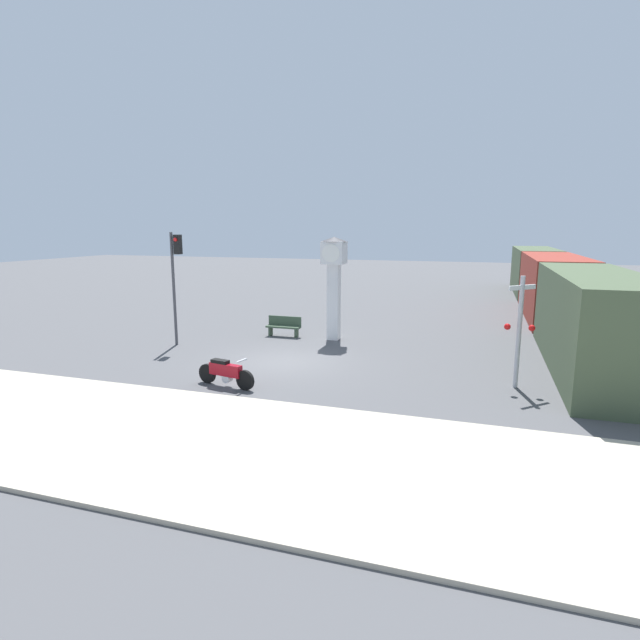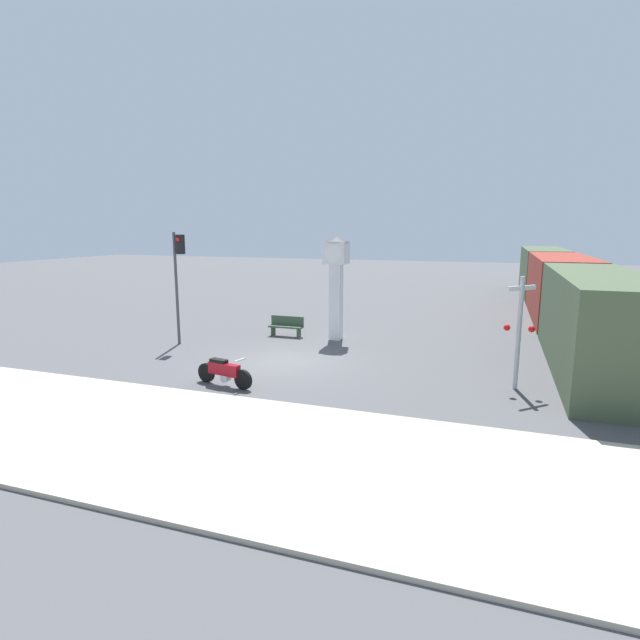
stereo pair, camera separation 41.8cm
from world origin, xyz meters
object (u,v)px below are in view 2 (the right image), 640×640
Objects in this scene: freight_train at (560,287)px; traffic_light at (178,269)px; railroad_crossing_signal at (519,328)px; clock_tower at (336,272)px; motorcycle at (224,372)px; bench at (286,326)px.

freight_train is 20.31m from traffic_light.
traffic_light reaches higher than railroad_crossing_signal.
railroad_crossing_signal reaches higher than freight_train.
freight_train is at bearing 43.20° from clock_tower.
motorcycle is at bearing -123.73° from freight_train.
bench is at bearing 154.03° from railroad_crossing_signal.
clock_tower reaches higher than railroad_crossing_signal.
traffic_light reaches higher than bench.
railroad_crossing_signal is 10.90m from bench.
traffic_light is at bearing 147.24° from motorcycle.
freight_train is 9.42× the size of railroad_crossing_signal.
clock_tower is 2.84× the size of bench.
clock_tower is at bearing -136.80° from freight_train.
traffic_light is at bearing -140.18° from bench.
clock_tower is 0.96× the size of traffic_light.
bench is at bearing 109.07° from motorcycle.
motorcycle is 0.45× the size of traffic_light.
motorcycle is at bearing -162.56° from railroad_crossing_signal.
traffic_light is at bearing 172.58° from railroad_crossing_signal.
traffic_light is (-4.64, 4.46, 2.79)m from motorcycle.
clock_tower is at bearing 91.22° from motorcycle.
traffic_light is at bearing -141.97° from freight_train.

